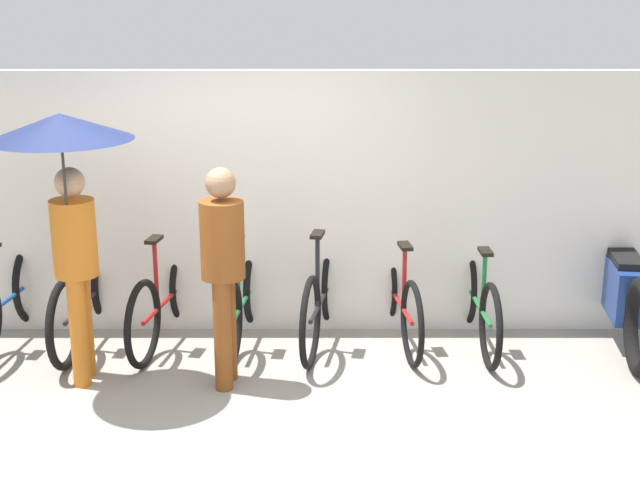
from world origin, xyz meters
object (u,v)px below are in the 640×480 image
at_px(parked_bicycle_1, 92,298).
at_px(parked_bicycle_5, 403,299).
at_px(motorcycle, 627,292).
at_px(parked_bicycle_2, 170,299).
at_px(parked_bicycle_3, 247,301).
at_px(parked_bicycle_4, 325,298).
at_px(pedestrian_center, 227,261).
at_px(parked_bicycle_0, 12,298).
at_px(parked_bicycle_6, 482,302).
at_px(pedestrian_leading, 71,175).

distance_m(parked_bicycle_1, parked_bicycle_5, 2.57).
bearing_deg(motorcycle, parked_bicycle_5, 96.99).
bearing_deg(parked_bicycle_2, parked_bicycle_5, -79.66).
distance_m(parked_bicycle_3, parked_bicycle_4, 0.64).
distance_m(parked_bicycle_4, pedestrian_center, 1.22).
bearing_deg(parked_bicycle_0, pedestrian_center, -106.48).
xyz_separation_m(pedestrian_center, motorcycle, (3.19, 0.86, -0.54)).
xyz_separation_m(parked_bicycle_2, parked_bicycle_6, (2.57, -0.04, -0.01)).
bearing_deg(parked_bicycle_3, parked_bicycle_0, 96.64).
bearing_deg(parked_bicycle_1, parked_bicycle_4, -86.29).
bearing_deg(parked_bicycle_6, parked_bicycle_0, 88.48).
bearing_deg(parked_bicycle_1, parked_bicycle_2, -85.92).
height_order(parked_bicycle_0, parked_bicycle_4, parked_bicycle_0).
bearing_deg(parked_bicycle_3, pedestrian_leading, 132.15).
xyz_separation_m(parked_bicycle_0, pedestrian_leading, (0.80, -0.81, 1.20)).
bearing_deg(parked_bicycle_2, parked_bicycle_0, 101.91).
distance_m(parked_bicycle_2, parked_bicycle_5, 1.93).
bearing_deg(parked_bicycle_1, parked_bicycle_6, -86.65).
distance_m(pedestrian_center, motorcycle, 3.35).
bearing_deg(pedestrian_leading, parked_bicycle_4, -157.56).
distance_m(parked_bicycle_1, parked_bicycle_2, 0.64).
height_order(parked_bicycle_5, pedestrian_center, pedestrian_center).
bearing_deg(parked_bicycle_3, motorcycle, -82.55).
xyz_separation_m(parked_bicycle_6, pedestrian_center, (-1.99, -0.78, 0.60)).
distance_m(parked_bicycle_5, pedestrian_center, 1.70).
distance_m(pedestrian_leading, pedestrian_center, 1.24).
xyz_separation_m(parked_bicycle_6, pedestrian_leading, (-3.06, -0.81, 1.23)).
bearing_deg(parked_bicycle_5, parked_bicycle_3, 85.14).
xyz_separation_m(parked_bicycle_0, parked_bicycle_6, (3.86, -0.00, -0.03)).
relative_size(parked_bicycle_1, parked_bicycle_2, 1.05).
bearing_deg(parked_bicycle_2, parked_bicycle_1, 99.83).
distance_m(parked_bicycle_0, pedestrian_leading, 1.65).
relative_size(parked_bicycle_5, pedestrian_leading, 0.82).
bearing_deg(pedestrian_center, parked_bicycle_6, -152.92).
bearing_deg(parked_bicycle_6, parked_bicycle_5, 83.26).
relative_size(parked_bicycle_1, parked_bicycle_3, 1.08).
bearing_deg(parked_bicycle_5, parked_bicycle_6, -102.16).
xyz_separation_m(parked_bicycle_0, parked_bicycle_3, (1.93, 0.01, -0.03)).
relative_size(parked_bicycle_0, pedestrian_leading, 0.87).
height_order(parked_bicycle_1, parked_bicycle_4, parked_bicycle_1).
bearing_deg(parked_bicycle_5, pedestrian_center, 115.02).
bearing_deg(pedestrian_center, pedestrian_leading, 6.93).
xyz_separation_m(parked_bicycle_2, pedestrian_center, (0.58, -0.83, 0.59)).
bearing_deg(pedestrian_leading, parked_bicycle_5, -163.10).
height_order(parked_bicycle_3, pedestrian_center, pedestrian_center).
bearing_deg(pedestrian_center, parked_bicycle_1, -28.40).
relative_size(parked_bicycle_2, parked_bicycle_5, 1.01).
relative_size(parked_bicycle_3, parked_bicycle_6, 0.99).
bearing_deg(pedestrian_center, parked_bicycle_2, -49.28).
bearing_deg(parked_bicycle_4, parked_bicycle_6, -81.65).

